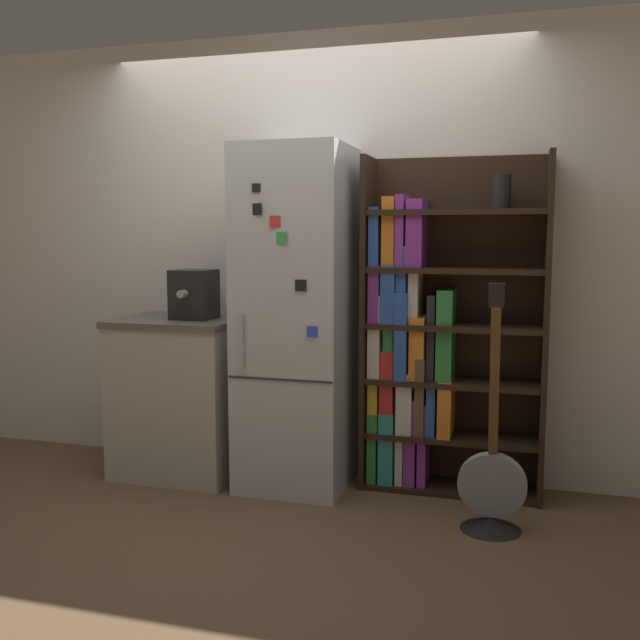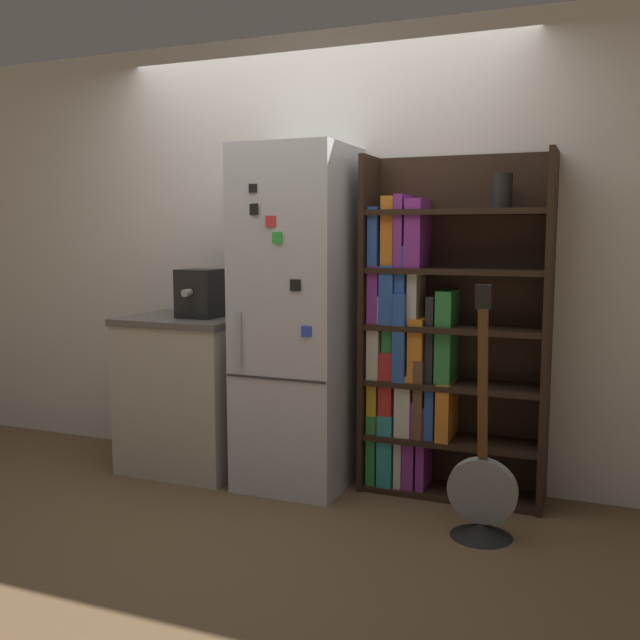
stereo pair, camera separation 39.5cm
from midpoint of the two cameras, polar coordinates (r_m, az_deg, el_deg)
The scene contains 7 objects.
ground_plane at distance 4.10m, azimuth 0.20°, elevation -13.55°, with size 16.00×16.00×0.00m, color brown.
wall_back at distance 4.29m, azimuth 2.57°, elevation 5.11°, with size 8.00×0.05×2.60m.
refrigerator at distance 4.01m, azimuth 1.01°, elevation 0.07°, with size 0.59×0.62×1.91m.
bookshelf at distance 3.99m, azimuth 11.62°, elevation -1.91°, with size 0.99×0.32×1.86m.
kitchen_counter at distance 4.41m, azimuth -7.93°, elevation -5.78°, with size 0.73×0.61×0.94m.
espresso_machine at distance 4.26m, azimuth -6.96°, elevation 2.13°, with size 0.23×0.29×0.29m.
guitar at distance 3.60m, azimuth 16.00°, elevation -13.86°, with size 0.33×0.30×1.21m.
Camera 2 is at (1.61, -3.51, 1.44)m, focal length 40.00 mm.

